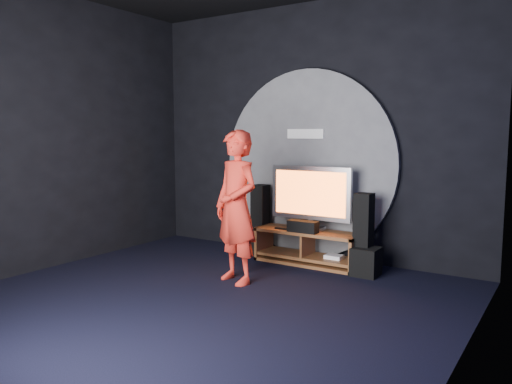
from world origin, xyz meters
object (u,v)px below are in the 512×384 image
(player, at_px, (236,207))
(tv, at_px, (311,195))
(media_console, at_px, (308,249))
(tower_speaker_left, at_px, (260,220))
(subwoofer, at_px, (366,262))
(tower_speaker_right, at_px, (363,234))

(player, bearing_deg, tv, 93.34)
(media_console, height_order, tower_speaker_left, tower_speaker_left)
(subwoofer, bearing_deg, tv, 168.20)
(subwoofer, xyz_separation_m, player, (-1.17, -1.07, 0.71))
(tv, distance_m, subwoofer, 1.14)
(tower_speaker_left, distance_m, player, 1.44)
(tv, height_order, tower_speaker_right, tv)
(tower_speaker_left, distance_m, tower_speaker_right, 1.61)
(media_console, bearing_deg, tower_speaker_left, 171.79)
(player, bearing_deg, media_console, 92.24)
(tv, height_order, subwoofer, tv)
(tv, distance_m, player, 1.29)
(media_console, height_order, tv, tv)
(tower_speaker_left, height_order, subwoofer, tower_speaker_left)
(tv, bearing_deg, tower_speaker_left, 176.37)
(tower_speaker_left, bearing_deg, player, -69.09)
(tv, xyz_separation_m, tower_speaker_left, (-0.82, 0.05, -0.41))
(tower_speaker_right, xyz_separation_m, player, (-1.10, -1.14, 0.38))
(tower_speaker_right, bearing_deg, player, -133.94)
(tv, height_order, player, player)
(media_console, distance_m, subwoofer, 0.85)
(subwoofer, distance_m, player, 1.74)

